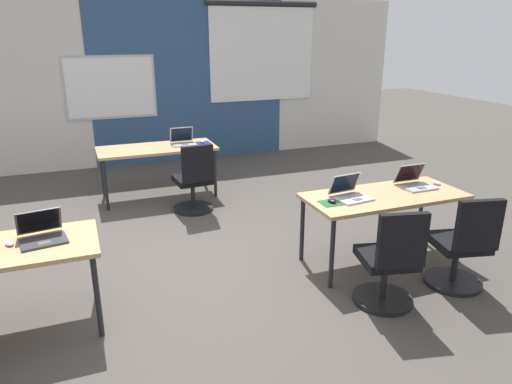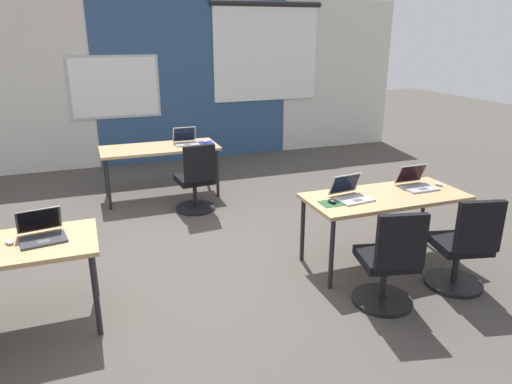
{
  "view_description": "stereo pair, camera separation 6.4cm",
  "coord_description": "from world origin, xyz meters",
  "px_view_note": "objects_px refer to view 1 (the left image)",
  "views": [
    {
      "loc": [
        -1.01,
        -4.23,
        2.24
      ],
      "look_at": [
        0.49,
        -0.35,
        0.82
      ],
      "focal_mm": 33.07,
      "sensor_mm": 36.0,
      "label": 1
    },
    {
      "loc": [
        -0.95,
        -4.25,
        2.24
      ],
      "look_at": [
        0.49,
        -0.35,
        0.82
      ],
      "focal_mm": 33.07,
      "sensor_mm": 36.0,
      "label": 2
    }
  ],
  "objects_px": {
    "mouse_near_left_inner": "(9,243)",
    "chair_near_right_inner": "(389,266)",
    "mouse_near_right_inner": "(332,201)",
    "laptop_far_right": "(183,141)",
    "chair_far_right": "(194,184)",
    "desk_near_right": "(384,200)",
    "mouse_near_right_end": "(437,183)",
    "chair_near_right_end": "(462,250)",
    "laptop_near_right_inner": "(351,193)",
    "laptop_near_right_end": "(415,182)",
    "laptop_near_left_inner": "(42,234)",
    "desk_far_center": "(157,151)",
    "mouse_far_right": "(202,141)"
  },
  "relations": [
    {
      "from": "mouse_near_left_inner",
      "to": "chair_near_right_inner",
      "type": "relative_size",
      "value": 0.12
    },
    {
      "from": "mouse_near_left_inner",
      "to": "mouse_near_right_inner",
      "type": "bearing_deg",
      "value": -1.42
    },
    {
      "from": "chair_near_right_inner",
      "to": "laptop_far_right",
      "type": "height_order",
      "value": "laptop_far_right"
    },
    {
      "from": "chair_far_right",
      "to": "mouse_near_left_inner",
      "type": "bearing_deg",
      "value": 41.95
    },
    {
      "from": "desk_near_right",
      "to": "mouse_near_right_end",
      "type": "bearing_deg",
      "value": 5.37
    },
    {
      "from": "chair_near_right_end",
      "to": "mouse_near_right_inner",
      "type": "bearing_deg",
      "value": -22.65
    },
    {
      "from": "chair_near_right_end",
      "to": "laptop_near_right_inner",
      "type": "distance_m",
      "value": 1.11
    },
    {
      "from": "laptop_near_right_end",
      "to": "laptop_near_right_inner",
      "type": "distance_m",
      "value": 0.81
    },
    {
      "from": "laptop_near_left_inner",
      "to": "laptop_far_right",
      "type": "xyz_separation_m",
      "value": [
        1.73,
        2.8,
        0.0
      ]
    },
    {
      "from": "desk_far_center",
      "to": "mouse_far_right",
      "type": "distance_m",
      "value": 0.66
    },
    {
      "from": "desk_near_right",
      "to": "chair_near_right_inner",
      "type": "distance_m",
      "value": 0.91
    },
    {
      "from": "laptop_far_right",
      "to": "laptop_near_left_inner",
      "type": "bearing_deg",
      "value": -121.53
    },
    {
      "from": "desk_near_right",
      "to": "laptop_near_left_inner",
      "type": "bearing_deg",
      "value": 179.08
    },
    {
      "from": "chair_near_right_end",
      "to": "laptop_far_right",
      "type": "bearing_deg",
      "value": -51.29
    },
    {
      "from": "chair_near_right_end",
      "to": "laptop_far_right",
      "type": "xyz_separation_m",
      "value": [
        -1.72,
        3.57,
        0.39
      ]
    },
    {
      "from": "laptop_near_left_inner",
      "to": "mouse_near_left_inner",
      "type": "bearing_deg",
      "value": 174.16
    },
    {
      "from": "mouse_near_right_end",
      "to": "chair_near_right_inner",
      "type": "bearing_deg",
      "value": -144.86
    },
    {
      "from": "laptop_near_left_inner",
      "to": "chair_near_right_inner",
      "type": "xyz_separation_m",
      "value": [
        2.65,
        -0.79,
        -0.39
      ]
    },
    {
      "from": "laptop_near_right_end",
      "to": "mouse_near_right_end",
      "type": "distance_m",
      "value": 0.27
    },
    {
      "from": "laptop_near_right_inner",
      "to": "laptop_far_right",
      "type": "xyz_separation_m",
      "value": [
        -0.99,
        2.82,
        0.0
      ]
    },
    {
      "from": "laptop_near_right_end",
      "to": "laptop_near_right_inner",
      "type": "relative_size",
      "value": 0.91
    },
    {
      "from": "desk_near_right",
      "to": "mouse_near_left_inner",
      "type": "distance_m",
      "value": 3.33
    },
    {
      "from": "laptop_near_left_inner",
      "to": "desk_near_right",
      "type": "bearing_deg",
      "value": -10.32
    },
    {
      "from": "mouse_near_right_inner",
      "to": "chair_far_right",
      "type": "bearing_deg",
      "value": 111.49
    },
    {
      "from": "desk_near_right",
      "to": "laptop_far_right",
      "type": "relative_size",
      "value": 4.83
    },
    {
      "from": "laptop_far_right",
      "to": "desk_far_center",
      "type": "bearing_deg",
      "value": -173.01
    },
    {
      "from": "desk_far_center",
      "to": "laptop_near_left_inner",
      "type": "bearing_deg",
      "value": -116.14
    },
    {
      "from": "laptop_near_right_end",
      "to": "laptop_near_left_inner",
      "type": "height_order",
      "value": "same"
    },
    {
      "from": "laptop_near_right_inner",
      "to": "laptop_far_right",
      "type": "height_order",
      "value": "laptop_far_right"
    },
    {
      "from": "laptop_far_right",
      "to": "laptop_near_right_inner",
      "type": "bearing_deg",
      "value": -70.38
    },
    {
      "from": "chair_near_right_end",
      "to": "chair_far_right",
      "type": "relative_size",
      "value": 1.0
    },
    {
      "from": "desk_near_right",
      "to": "mouse_near_left_inner",
      "type": "relative_size",
      "value": 14.15
    },
    {
      "from": "mouse_near_right_inner",
      "to": "chair_far_right",
      "type": "distance_m",
      "value": 2.25
    },
    {
      "from": "laptop_near_right_end",
      "to": "mouse_near_right_end",
      "type": "relative_size",
      "value": 3.19
    },
    {
      "from": "desk_far_center",
      "to": "laptop_near_left_inner",
      "type": "relative_size",
      "value": 4.23
    },
    {
      "from": "desk_near_right",
      "to": "laptop_far_right",
      "type": "height_order",
      "value": "laptop_far_right"
    },
    {
      "from": "laptop_near_right_inner",
      "to": "mouse_far_right",
      "type": "height_order",
      "value": "laptop_near_right_inner"
    },
    {
      "from": "mouse_far_right",
      "to": "chair_far_right",
      "type": "bearing_deg",
      "value": -112.85
    },
    {
      "from": "chair_near_right_end",
      "to": "laptop_near_left_inner",
      "type": "relative_size",
      "value": 2.43
    },
    {
      "from": "laptop_far_right",
      "to": "chair_far_right",
      "type": "distance_m",
      "value": 0.9
    },
    {
      "from": "laptop_near_right_inner",
      "to": "mouse_near_right_end",
      "type": "bearing_deg",
      "value": -4.77
    },
    {
      "from": "chair_near_right_inner",
      "to": "chair_far_right",
      "type": "distance_m",
      "value": 2.94
    },
    {
      "from": "laptop_near_right_inner",
      "to": "chair_far_right",
      "type": "height_order",
      "value": "laptop_near_right_inner"
    },
    {
      "from": "laptop_near_left_inner",
      "to": "mouse_near_left_inner",
      "type": "xyz_separation_m",
      "value": [
        -0.23,
        -0.01,
        -0.03
      ]
    },
    {
      "from": "chair_near_right_inner",
      "to": "laptop_far_right",
      "type": "bearing_deg",
      "value": -62.6
    },
    {
      "from": "chair_near_right_end",
      "to": "mouse_near_right_inner",
      "type": "height_order",
      "value": "chair_near_right_end"
    },
    {
      "from": "laptop_near_right_end",
      "to": "mouse_near_left_inner",
      "type": "height_order",
      "value": "laptop_near_right_end"
    },
    {
      "from": "desk_near_right",
      "to": "laptop_near_left_inner",
      "type": "relative_size",
      "value": 4.23
    },
    {
      "from": "mouse_near_right_end",
      "to": "mouse_far_right",
      "type": "relative_size",
      "value": 0.94
    },
    {
      "from": "chair_near_right_end",
      "to": "mouse_far_right",
      "type": "height_order",
      "value": "chair_near_right_end"
    }
  ]
}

